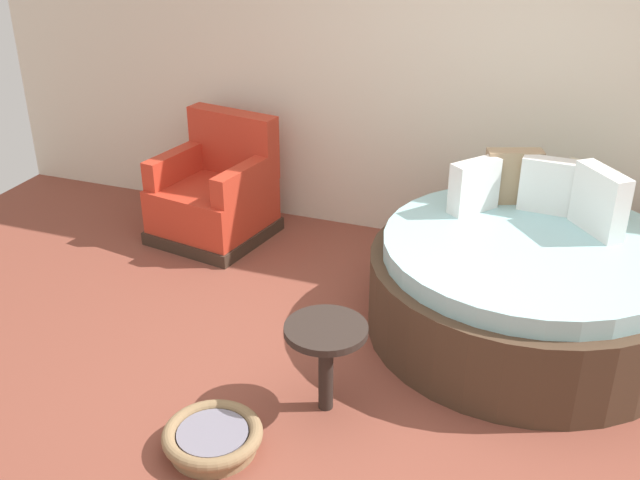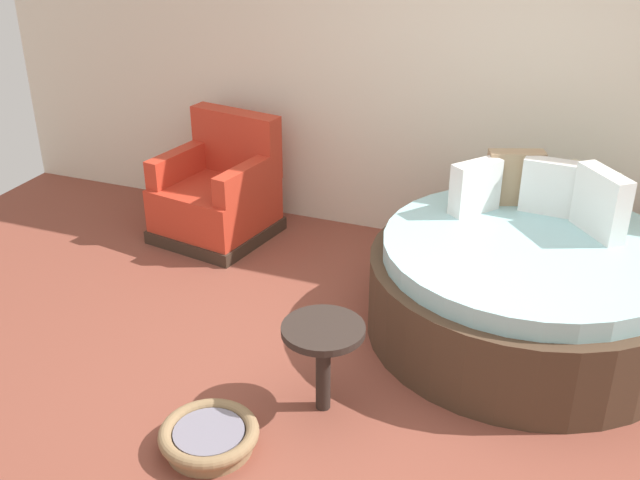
{
  "view_description": "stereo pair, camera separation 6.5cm",
  "coord_description": "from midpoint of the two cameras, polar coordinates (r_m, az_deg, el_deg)",
  "views": [
    {
      "loc": [
        0.86,
        -3.26,
        2.67
      ],
      "look_at": [
        -0.62,
        0.69,
        0.55
      ],
      "focal_mm": 42.54,
      "sensor_mm": 36.0,
      "label": 1
    },
    {
      "loc": [
        0.92,
        -3.23,
        2.67
      ],
      "look_at": [
        -0.62,
        0.69,
        0.55
      ],
      "focal_mm": 42.54,
      "sensor_mm": 36.0,
      "label": 2
    }
  ],
  "objects": [
    {
      "name": "back_wall",
      "position": [
        5.61,
        11.16,
        12.68
      ],
      "size": [
        8.0,
        0.12,
        2.72
      ],
      "primitive_type": "cube",
      "color": "silver",
      "rests_on": "ground_plane"
    },
    {
      "name": "side_table",
      "position": [
        3.98,
        -0.02,
        -7.66
      ],
      "size": [
        0.44,
        0.44,
        0.52
      ],
      "color": "#2D231E",
      "rests_on": "ground_plane"
    },
    {
      "name": "pet_basket",
      "position": [
        3.98,
        -8.55,
        -14.5
      ],
      "size": [
        0.51,
        0.51,
        0.13
      ],
      "color": "#8E704C",
      "rests_on": "ground_plane"
    },
    {
      "name": "ground_plane",
      "position": [
        4.3,
        4.17,
        -11.95
      ],
      "size": [
        8.0,
        8.0,
        0.02
      ],
      "primitive_type": "cube",
      "color": "brown"
    },
    {
      "name": "red_armchair",
      "position": [
        5.97,
        -8.12,
        3.31
      ],
      "size": [
        0.92,
        0.92,
        0.94
      ],
      "color": "#38281E",
      "rests_on": "ground_plane"
    },
    {
      "name": "round_daybed",
      "position": [
        4.85,
        14.88,
        -3.24
      ],
      "size": [
        1.93,
        1.93,
        1.03
      ],
      "color": "#473323",
      "rests_on": "ground_plane"
    }
  ]
}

